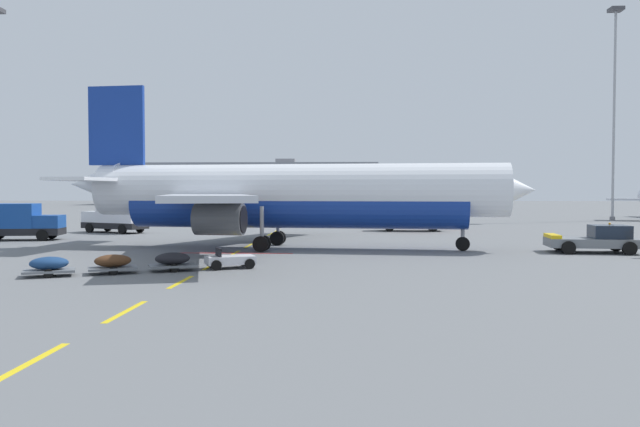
{
  "coord_description": "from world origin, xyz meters",
  "views": [
    {
      "loc": [
        25.91,
        -19.71,
        4.25
      ],
      "look_at": [
        23.58,
        26.61,
        2.54
      ],
      "focal_mm": 34.87,
      "sensor_mm": 36.0,
      "label": 1
    }
  ],
  "objects": [
    {
      "name": "ground",
      "position": [
        40.0,
        40.0,
        0.0
      ],
      "size": [
        400.0,
        400.0,
        0.0
      ],
      "primitive_type": "plane",
      "color": "slate"
    },
    {
      "name": "apron_paint_markings",
      "position": [
        18.0,
        37.46,
        0.0
      ],
      "size": [
        8.0,
        95.3,
        0.01
      ],
      "color": "yellow",
      "rests_on": "ground"
    },
    {
      "name": "airliner_foreground",
      "position": [
        21.36,
        25.65,
        3.95
      ],
      "size": [
        34.82,
        34.46,
        12.2
      ],
      "color": "white",
      "rests_on": "ground"
    },
    {
      "name": "pushback_tug",
      "position": [
        42.67,
        23.52,
        0.9
      ],
      "size": [
        6.23,
        3.63,
        2.08
      ],
      "color": "slate",
      "rests_on": "ground"
    },
    {
      "name": "catering_truck",
      "position": [
        32.39,
        46.11,
        1.65
      ],
      "size": [
        7.06,
        2.81,
        3.14
      ],
      "color": "black",
      "rests_on": "ground"
    },
    {
      "name": "fuel_service_truck",
      "position": [
        2.21,
        41.78,
        1.65
      ],
      "size": [
        7.36,
        5.09,
        3.14
      ],
      "color": "black",
      "rests_on": "ground"
    },
    {
      "name": "ground_power_truck",
      "position": [
        -2.76,
        32.16,
        1.65
      ],
      "size": [
        7.27,
        3.42,
        3.14
      ],
      "color": "black",
      "rests_on": "ground"
    },
    {
      "name": "baggage_train",
      "position": [
        15.12,
        11.99,
        0.53
      ],
      "size": [
        11.21,
        6.02,
        1.14
      ],
      "color": "silver",
      "rests_on": "ground"
    },
    {
      "name": "apron_light_mast_far",
      "position": [
        62.73,
        69.67,
        18.12
      ],
      "size": [
        1.8,
        1.8,
        29.76
      ],
      "color": "slate",
      "rests_on": "ground"
    },
    {
      "name": "terminal_satellite",
      "position": [
        -6.91,
        175.57,
        6.34
      ],
      "size": [
        81.53,
        27.21,
        14.25
      ],
      "color": "gray",
      "rests_on": "ground"
    }
  ]
}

